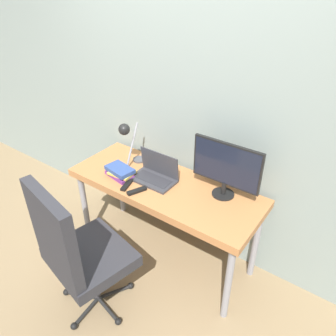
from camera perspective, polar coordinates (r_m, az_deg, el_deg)
ground_plane at (r=2.86m, az=-4.26°, el=-18.02°), size 12.00×12.00×0.00m
wall_back at (r=2.53m, az=4.16°, el=11.36°), size 8.00×0.05×2.60m
desk at (r=2.56m, az=-0.67°, el=-4.09°), size 1.54×0.59×0.75m
laptop at (r=2.55m, az=-2.27°, el=-1.10°), size 0.35×0.20×0.22m
monitor at (r=2.31m, az=10.09°, el=0.20°), size 0.51×0.16×0.42m
desk_lamp at (r=2.62m, az=-6.98°, el=5.40°), size 0.11×0.26×0.40m
office_chair at (r=2.28m, az=-15.76°, el=-13.54°), size 0.63×0.59×1.11m
book_stack at (r=2.61m, az=-8.32°, el=-0.69°), size 0.25×0.18×0.08m
tv_remote at (r=2.51m, az=-7.14°, el=-2.89°), size 0.08×0.16×0.02m
media_remote at (r=2.44m, az=-5.46°, el=-3.99°), size 0.10×0.15×0.02m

